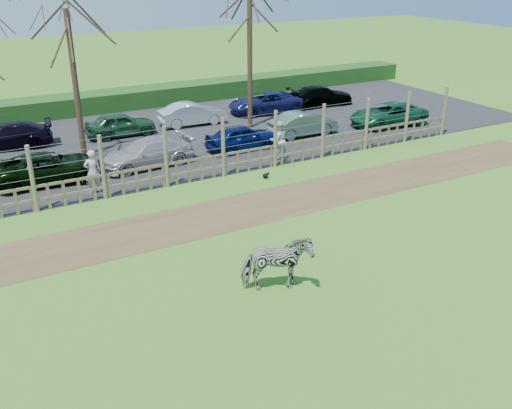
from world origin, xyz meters
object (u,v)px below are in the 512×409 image
tree_mid (71,48)px  visitor_a (93,172)px  car_2 (49,168)px  car_11 (192,114)px  zebra (277,264)px  car_12 (265,102)px  car_3 (147,153)px  tree_right (250,27)px  car_4 (242,137)px  car_5 (303,124)px  car_13 (321,96)px  car_9 (7,136)px  crow (266,176)px  visitor_b (279,140)px  car_10 (121,124)px  car_6 (388,115)px

tree_mid → visitor_a: (-0.73, -4.78, -3.96)m
car_2 → car_11: bearing=-54.3°
zebra → car_12: (9.40, 17.04, -0.16)m
car_2 → car_3: same height
tree_mid → visitor_a: size_ratio=3.96×
tree_right → car_4: tree_right is taller
zebra → tree_mid: bearing=25.2°
car_5 → car_13: size_ratio=0.88×
visitor_a → tree_right: bearing=-150.7°
car_3 → car_11: same height
tree_right → car_9: 12.98m
tree_mid → car_4: tree_mid is taller
car_4 → car_12: 7.11m
car_4 → tree_right: bearing=-35.1°
zebra → car_2: bearing=36.5°
crow → visitor_a: bearing=165.0°
car_5 → car_11: size_ratio=1.00×
visitor_b → car_3: (-5.55, 1.88, -0.26)m
car_10 → car_13: same height
crow → car_6: car_6 is taller
visitor_b → car_10: bearing=-50.0°
car_4 → visitor_a: bearing=104.0°
car_6 → car_10: size_ratio=1.23×
car_2 → car_4: (8.85, 0.02, 0.00)m
car_2 → car_6: size_ratio=1.00×
tree_mid → car_5: (10.64, -2.17, -4.23)m
visitor_a → car_13: visitor_a is taller
visitor_b → car_6: 8.29m
car_4 → car_9: 11.22m
tree_mid → visitor_b: (7.64, -4.72, -3.96)m
car_11 → car_6: bearing=-116.3°
visitor_b → car_10: (-5.20, 6.97, -0.26)m
car_3 → car_6: size_ratio=0.96×
crow → car_2: car_2 is taller
tree_mid → car_9: 5.87m
tree_mid → zebra: 14.91m
tree_right → car_11: size_ratio=2.02×
crow → car_2: 8.81m
visitor_a → car_5: 11.66m
car_5 → car_13: bearing=-43.0°
tree_mid → car_13: size_ratio=1.65×
car_3 → car_10: bearing=171.1°
crow → visitor_b: bearing=46.9°
car_2 → car_10: same height
car_3 → visitor_a: bearing=-60.3°
visitor_a → visitor_b: bearing=-178.8°
tree_right → car_6: bearing=-26.4°
car_9 → car_12: size_ratio=0.96×
visitor_b → car_13: bearing=-132.0°
visitor_b → car_5: bearing=-136.3°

